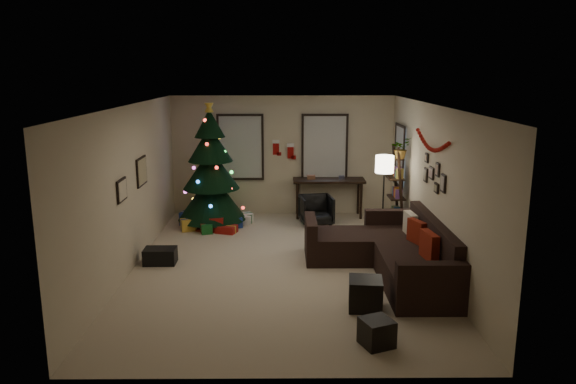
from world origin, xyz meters
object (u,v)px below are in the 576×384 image
Objects in this scene: desk at (329,183)px; sofa at (392,254)px; bookshelf at (397,191)px; desk_chair at (316,210)px; christmas_tree at (211,174)px.

sofa is at bearing -77.66° from desk.
desk is 1.85m from bookshelf.
sofa reaches higher than desk_chair.
sofa is 1.92× the size of desk.
christmas_tree is 1.49× the size of bookshelf.
desk_chair is at bearing -115.93° from desk.
desk is at bearing 102.34° from sofa.
christmas_tree reaches higher than desk.
desk is 2.52× the size of desk_chair.
desk is (-0.77, 3.50, 0.46)m from sofa.
bookshelf reaches higher than desk_chair.
sofa is 3.05m from desk_chair.
christmas_tree reaches higher than sofa.
desk_chair is (-1.08, 2.85, 0.01)m from sofa.
desk_chair is 1.81m from bookshelf.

